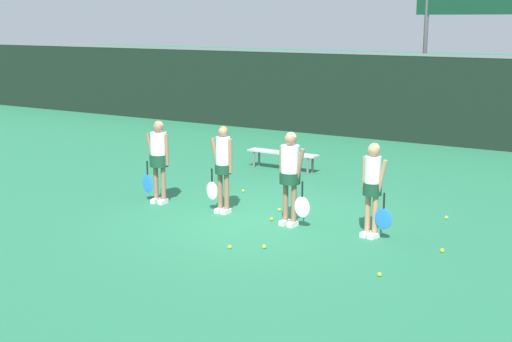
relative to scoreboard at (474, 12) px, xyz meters
The scene contains 17 objects.
ground_plane 11.85m from the scoreboard, 95.19° to the right, with size 140.00×140.00×0.00m, color #26724C.
fence_windscreen 3.05m from the scoreboard, 129.86° to the right, with size 60.00×0.08×2.76m.
scoreboard is the anchor object (origin of this frame).
bench_courtside 8.27m from the scoreboard, 111.84° to the right, with size 1.95×0.41×0.47m.
player_0 12.00m from the scoreboard, 106.77° to the right, with size 0.66×0.39×1.73m.
player_1 11.61m from the scoreboard, 99.13° to the right, with size 0.60×0.32×1.74m.
player_2 11.55m from the scoreboard, 91.11° to the right, with size 0.68×0.39×1.76m.
player_3 11.54m from the scoreboard, 82.96° to the right, with size 0.62×0.34×1.69m.
tennis_ball_0 13.52m from the scoreboard, 91.80° to the right, with size 0.07×0.07×0.07m, color #CCE033.
tennis_ball_1 10.50m from the scoreboard, 104.06° to the right, with size 0.07×0.07×0.07m, color #CCE033.
tennis_ball_2 11.17m from the scoreboard, 94.80° to the right, with size 0.06×0.06×0.06m, color #CCE033.
tennis_ball_3 13.21m from the scoreboard, 89.62° to the right, with size 0.07×0.07×0.07m, color #CCE033.
tennis_ball_4 13.62m from the scoreboard, 80.10° to the right, with size 0.06×0.06×0.06m, color #CCE033.
tennis_ball_5 10.26m from the scoreboard, 76.81° to the right, with size 0.06×0.06×0.06m, color #CCE033.
tennis_ball_6 11.78m from the scoreboard, 93.46° to the right, with size 0.07×0.07×0.07m, color #CCE033.
tennis_ball_7 12.22m from the scoreboard, 76.47° to the right, with size 0.07×0.07×0.07m, color #CCE033.
tennis_ball_8 10.69m from the scoreboard, 105.81° to the right, with size 0.06×0.06×0.06m, color #CCE033.
Camera 1 is at (6.96, -11.32, 3.79)m, focal length 50.00 mm.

